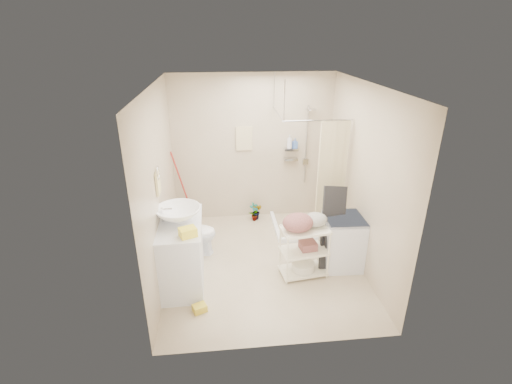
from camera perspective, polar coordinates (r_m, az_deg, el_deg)
floor at (r=5.68m, az=1.12°, el=-10.86°), size 3.20×3.20×0.00m
ceiling at (r=4.73m, az=1.37°, el=16.12°), size 2.80×3.20×0.04m
wall_back at (r=6.56m, az=-0.52°, el=6.63°), size 2.80×0.04×2.60m
wall_front at (r=3.65m, az=4.39°, el=-8.14°), size 2.80×0.04×2.60m
wall_left at (r=5.09m, az=-14.61°, el=0.69°), size 0.04×3.20×2.60m
wall_right at (r=5.41m, az=16.12°, el=1.90°), size 0.04×3.20×2.60m
vanity at (r=5.14m, az=-11.48°, el=-9.23°), size 0.62×1.08×0.94m
sink at (r=4.88m, az=-11.87°, el=-3.40°), size 0.69×0.69×0.20m
counter_basket at (r=4.54m, az=-10.44°, el=-6.09°), size 0.24×0.22×0.11m
floor_basket at (r=4.87m, az=-8.67°, el=-17.09°), size 0.29×0.26×0.13m
toilet at (r=5.83m, az=-9.62°, el=-6.22°), size 0.71×0.45×0.70m
mop at (r=6.69m, az=-11.48°, el=0.80°), size 0.17×0.17×1.35m
potted_plant_a at (r=6.77m, az=-0.28°, el=-3.07°), size 0.22×0.20×0.35m
potted_plant_b at (r=6.83m, az=0.15°, el=-3.03°), size 0.19×0.17×0.30m
hanging_towel at (r=6.47m, az=-1.84°, el=8.23°), size 0.28×0.03×0.42m
towel_ring at (r=4.84m, az=-14.88°, el=1.64°), size 0.04×0.22×0.34m
tp_holder at (r=5.37m, az=-13.49°, el=-4.78°), size 0.08×0.12×0.14m
shower at (r=6.26m, az=7.75°, el=3.16°), size 1.10×1.10×2.10m
shampoo_bottle_a at (r=6.53m, az=5.18°, el=7.73°), size 0.11×0.12×0.24m
shampoo_bottle_b at (r=6.58m, az=6.02°, el=7.50°), size 0.09×0.10×0.17m
washing_machine at (r=5.58m, az=13.14°, el=-7.43°), size 0.56×0.58×0.79m
laundry_rack at (r=5.26m, az=7.42°, el=-8.42°), size 0.69×0.46×0.88m
ironing_board at (r=5.45m, az=11.74°, el=-5.37°), size 0.36×0.15×1.24m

